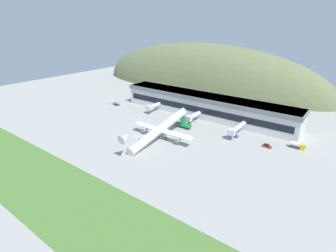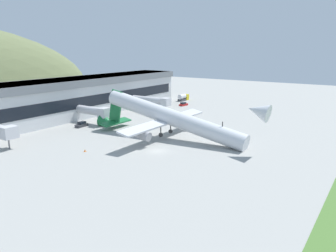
{
  "view_description": "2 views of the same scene",
  "coord_description": "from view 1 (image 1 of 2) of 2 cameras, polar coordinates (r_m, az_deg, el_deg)",
  "views": [
    {
      "loc": [
        84.87,
        -87.08,
        54.35
      ],
      "look_at": [
        14.24,
        6.83,
        6.96
      ],
      "focal_mm": 28.0,
      "sensor_mm": 36.0,
      "label": 1
    },
    {
      "loc": [
        -58.38,
        -42.37,
        23.11
      ],
      "look_at": [
        9.04,
        3.09,
        3.78
      ],
      "focal_mm": 35.0,
      "sensor_mm": 36.0,
      "label": 2
    }
  ],
  "objects": [
    {
      "name": "service_car_1",
      "position": [
        129.45,
        20.7,
        -4.1
      ],
      "size": [
        4.22,
        2.14,
        1.42
      ],
      "color": "#B21E1E",
      "rests_on": "ground_plane"
    },
    {
      "name": "traffic_cone_1",
      "position": [
        162.61,
        -13.02,
        1.96
      ],
      "size": [
        0.52,
        0.52,
        0.58
      ],
      "color": "orange",
      "rests_on": "ground_plane"
    },
    {
      "name": "ground_plane",
      "position": [
        133.19,
        -6.68,
        -2.28
      ],
      "size": [
        346.76,
        346.76,
        0.0
      ],
      "primitive_type": "plane",
      "color": "#9E9E99"
    },
    {
      "name": "service_car_2",
      "position": [
        153.05,
        3.73,
        1.38
      ],
      "size": [
        4.1,
        2.01,
        1.57
      ],
      "color": "#333338",
      "rests_on": "ground_plane"
    },
    {
      "name": "fuel_truck",
      "position": [
        185.2,
        -11.38,
        4.93
      ],
      "size": [
        6.71,
        2.56,
        3.1
      ],
      "color": "silver",
      "rests_on": "ground_plane"
    },
    {
      "name": "cargo_airplane",
      "position": [
        127.21,
        -1.58,
        -0.76
      ],
      "size": [
        34.57,
        51.58,
        13.38
      ],
      "color": "silver"
    },
    {
      "name": "hill_backdrop",
      "position": [
        236.41,
        7.1,
        8.51
      ],
      "size": [
        215.7,
        61.35,
        74.67
      ],
      "primitive_type": "ellipsoid",
      "color": "#667047",
      "rests_on": "ground_plane"
    },
    {
      "name": "traffic_cone_0",
      "position": [
        148.23,
        -5.78,
        0.46
      ],
      "size": [
        0.52,
        0.52,
        0.58
      ],
      "color": "orange",
      "rests_on": "ground_plane"
    },
    {
      "name": "jetway_2",
      "position": [
        135.91,
        14.73,
        -0.54
      ],
      "size": [
        3.38,
        16.84,
        5.43
      ],
      "color": "silver",
      "rests_on": "ground_plane"
    },
    {
      "name": "grass_strip_foreground",
      "position": [
        107.14,
        -25.89,
        -10.97
      ],
      "size": [
        312.08,
        28.24,
        0.08
      ],
      "primitive_type": "cube",
      "color": "#4C7533",
      "rests_on": "ground_plane"
    },
    {
      "name": "box_truck",
      "position": [
        133.45,
        26.36,
        -3.83
      ],
      "size": [
        6.5,
        2.27,
        3.05
      ],
      "color": "gold",
      "rests_on": "ground_plane"
    },
    {
      "name": "service_car_0",
      "position": [
        135.76,
        14.2,
        -2.05
      ],
      "size": [
        3.86,
        2.0,
        1.59
      ],
      "color": "#264C99",
      "rests_on": "ground_plane"
    },
    {
      "name": "terminal_building",
      "position": [
        160.37,
        8.06,
        4.73
      ],
      "size": [
        110.97,
        16.35,
        13.08
      ],
      "color": "silver",
      "rests_on": "ground_plane"
    },
    {
      "name": "jetway_0",
      "position": [
        166.19,
        -3.34,
        4.29
      ],
      "size": [
        3.38,
        11.7,
        5.43
      ],
      "color": "silver",
      "rests_on": "ground_plane"
    },
    {
      "name": "jetway_1",
      "position": [
        149.06,
        5.37,
        2.12
      ],
      "size": [
        3.38,
        12.78,
        5.43
      ],
      "color": "silver",
      "rests_on": "ground_plane"
    }
  ]
}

